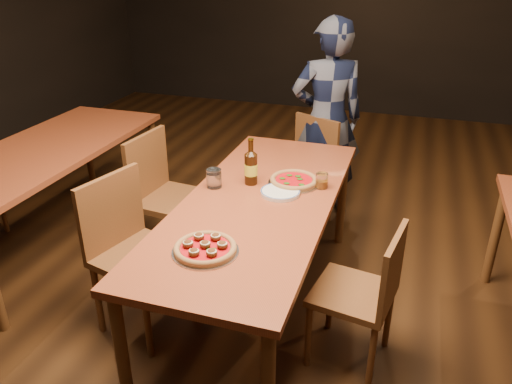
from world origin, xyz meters
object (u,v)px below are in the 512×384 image
(plate_stack, at_px, (280,192))
(amber_glass, at_px, (322,181))
(chair_main_nw, at_px, (142,256))
(pizza_margherita, at_px, (294,181))
(beer_bottle, at_px, (251,168))
(diner, at_px, (327,120))
(chair_end, at_px, (301,172))
(table_left, at_px, (43,158))
(water_glass, at_px, (214,178))
(chair_main_sw, at_px, (175,199))
(table_main, at_px, (259,211))
(pizza_meatball, at_px, (205,248))
(chair_main_e, at_px, (353,292))

(plate_stack, xyz_separation_m, amber_glass, (0.21, 0.16, 0.03))
(chair_main_nw, height_order, plate_stack, chair_main_nw)
(pizza_margherita, distance_m, beer_bottle, 0.27)
(chair_main_nw, height_order, diner, diner)
(chair_end, xyz_separation_m, beer_bottle, (-0.08, -0.97, 0.41))
(chair_main_nw, xyz_separation_m, amber_glass, (0.87, 0.60, 0.32))
(beer_bottle, xyz_separation_m, amber_glass, (0.41, 0.07, -0.05))
(table_left, distance_m, water_glass, 1.42)
(amber_glass, bearing_deg, chair_main_sw, 174.89)
(table_left, bearing_deg, table_main, -10.01)
(plate_stack, bearing_deg, diner, 89.30)
(pizza_meatball, distance_m, beer_bottle, 0.79)
(beer_bottle, distance_m, amber_glass, 0.42)
(plate_stack, bearing_deg, chair_main_sw, 162.96)
(table_main, distance_m, chair_end, 1.19)
(plate_stack, bearing_deg, chair_main_e, -34.74)
(chair_main_e, distance_m, diner, 1.77)
(pizza_meatball, xyz_separation_m, beer_bottle, (-0.04, 0.78, 0.08))
(table_left, distance_m, chair_end, 1.90)
(table_main, distance_m, plate_stack, 0.16)
(chair_end, height_order, diner, diner)
(pizza_meatball, bearing_deg, diner, 84.92)
(pizza_meatball, bearing_deg, chair_main_nw, 153.32)
(chair_main_nw, height_order, chair_main_e, chair_main_nw)
(chair_end, height_order, pizza_meatball, chair_end)
(chair_end, distance_m, beer_bottle, 1.06)
(table_left, distance_m, amber_glass, 2.00)
(chair_main_sw, bearing_deg, plate_stack, -100.98)
(water_glass, bearing_deg, beer_bottle, 30.32)
(table_main, bearing_deg, chair_main_sw, 153.55)
(table_left, height_order, pizza_meatball, pizza_meatball)
(table_main, relative_size, chair_main_sw, 2.10)
(pizza_meatball, xyz_separation_m, pizza_margherita, (0.20, 0.86, -0.00))
(diner, bearing_deg, plate_stack, 65.59)
(table_main, distance_m, beer_bottle, 0.28)
(chair_main_nw, bearing_deg, beer_bottle, -26.54)
(chair_main_sw, bearing_deg, chair_main_e, -108.27)
(plate_stack, xyz_separation_m, diner, (0.02, 1.32, 0.03))
(table_main, distance_m, amber_glass, 0.42)
(beer_bottle, bearing_deg, chair_main_e, -31.46)
(water_glass, bearing_deg, pizza_meatball, -70.96)
(chair_main_nw, distance_m, beer_bottle, 0.79)
(chair_main_sw, xyz_separation_m, plate_stack, (0.81, -0.25, 0.28))
(amber_glass, distance_m, diner, 1.18)
(table_left, relative_size, amber_glass, 22.41)
(water_glass, bearing_deg, plate_stack, 3.78)
(chair_main_e, xyz_separation_m, amber_glass, (-0.28, 0.49, 0.38))
(chair_main_e, height_order, diner, diner)
(chair_main_sw, bearing_deg, water_glass, -117.50)
(chair_main_nw, xyz_separation_m, chair_end, (0.54, 1.50, -0.04))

